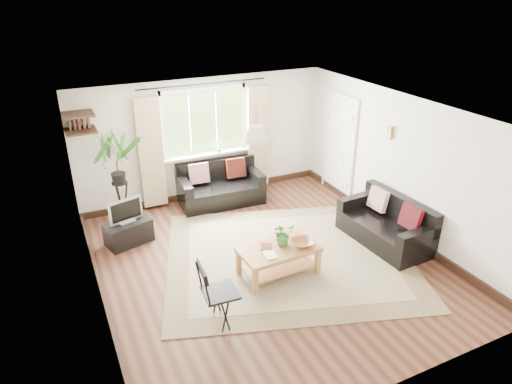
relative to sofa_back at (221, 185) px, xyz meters
name	(u,v)px	position (x,y,z in m)	size (l,w,h in m)	color
floor	(267,262)	(-0.13, -2.29, -0.38)	(5.50, 5.50, 0.00)	#331711
ceiling	(269,113)	(-0.13, -2.29, 2.02)	(5.50, 5.50, 0.00)	white
wall_back	(204,139)	(-0.13, 0.46, 0.82)	(5.00, 0.02, 2.40)	beige
wall_front	(395,302)	(-0.13, -5.04, 0.82)	(5.00, 0.02, 2.40)	beige
wall_left	(90,230)	(-2.63, -2.29, 0.82)	(0.02, 5.50, 2.40)	beige
wall_right	(400,166)	(2.37, -2.29, 0.82)	(0.02, 5.50, 2.40)	beige
rug	(288,257)	(0.24, -2.32, -0.37)	(3.82, 3.27, 0.02)	beige
window	(204,123)	(-0.13, 0.42, 1.17)	(2.50, 0.16, 2.16)	white
door	(339,147)	(2.34, -0.59, 0.62)	(0.06, 0.96, 2.06)	silver
corner_shelf	(79,123)	(-2.38, 0.21, 1.51)	(0.50, 0.50, 0.34)	black
pendant_lamp	(256,130)	(-0.13, -1.89, 1.67)	(0.36, 0.36, 0.54)	beige
wall_sconce	(389,131)	(2.30, -1.99, 1.36)	(0.12, 0.12, 0.28)	beige
sofa_back	(221,185)	(0.00, 0.00, 0.00)	(1.62, 0.81, 0.76)	black
sofa_right	(385,223)	(1.91, -2.60, -0.01)	(0.79, 1.59, 0.75)	black
coffee_table	(278,261)	(-0.13, -2.66, -0.14)	(1.16, 0.63, 0.47)	#975931
table_plant	(283,234)	(-0.03, -2.60, 0.27)	(0.32, 0.28, 0.35)	#306428
bowl	(302,243)	(0.21, -2.75, 0.13)	(0.33, 0.33, 0.08)	brown
book_a	(265,256)	(-0.42, -2.77, 0.10)	(0.17, 0.23, 0.02)	white
book_b	(261,247)	(-0.37, -2.54, 0.10)	(0.16, 0.22, 0.02)	#4F291F
tv_stand	(129,232)	(-1.97, -0.76, -0.18)	(0.74, 0.42, 0.40)	black
tv	(126,210)	(-1.97, -0.76, 0.23)	(0.57, 0.19, 0.44)	#A5A5AA
palm_stand	(119,179)	(-1.89, 0.08, 0.45)	(0.65, 0.65, 1.66)	black
folding_chair	(220,293)	(-1.29, -3.27, 0.07)	(0.47, 0.47, 0.91)	black
sill_plant	(219,146)	(0.12, 0.34, 0.68)	(0.14, 0.10, 0.27)	#2D6023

